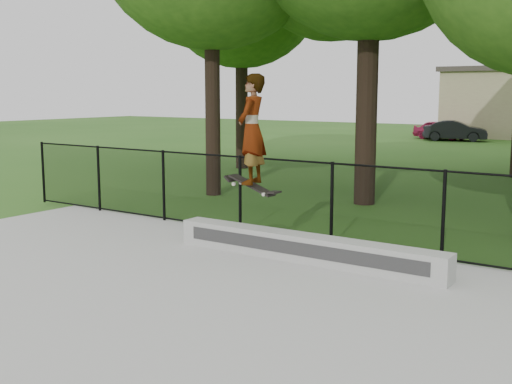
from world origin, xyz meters
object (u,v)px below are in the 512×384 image
skater_airborne (252,131)px  grind_ledge (304,248)px  car_b (455,131)px  car_a (441,130)px

skater_airborne → grind_ledge: bearing=10.8°
car_b → grind_ledge: bearing=178.0°
car_b → skater_airborne: bearing=176.1°
grind_ledge → skater_airborne: skater_airborne is taller
grind_ledge → car_b: size_ratio=1.50×
skater_airborne → car_b: bearing=100.9°
grind_ledge → car_b: car_b is taller
car_b → skater_airborne: skater_airborne is taller
grind_ledge → skater_airborne: 2.08m
car_a → skater_airborne: bearing=-157.1°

